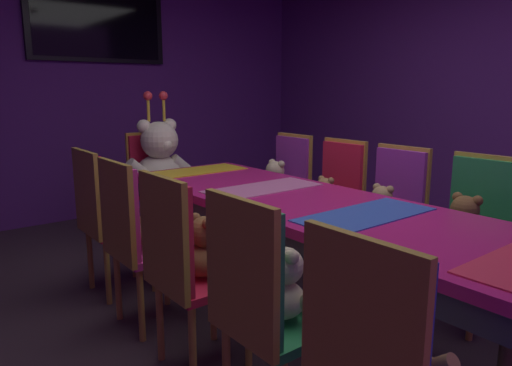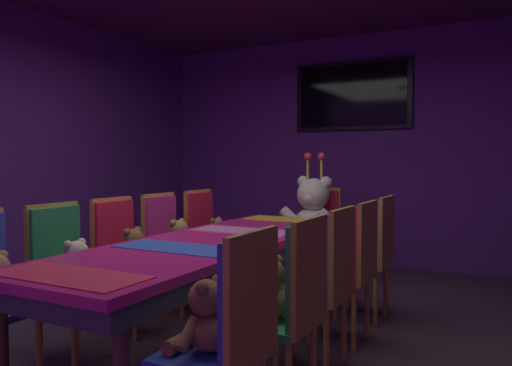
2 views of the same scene
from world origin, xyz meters
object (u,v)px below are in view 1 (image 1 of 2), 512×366
chair_left_1 (257,295)px  teddy_left_2 (206,250)px  banquet_table (308,215)px  chair_left_0 (375,361)px  throne_chair (153,176)px  king_teddy_bear (161,162)px  teddy_left_4 (121,208)px  teddy_right_4 (274,182)px  teddy_right_2 (380,209)px  chair_left_2 (180,256)px  chair_right_2 (394,203)px  teddy_left_0 (405,346)px  chair_right_3 (337,191)px  chair_right_4 (287,180)px  wall_tv (98,21)px  teddy_left_1 (286,287)px  chair_left_4 (100,209)px  teddy_left_3 (155,224)px  teddy_right_1 (463,225)px  teddy_right_3 (324,196)px  chair_right_1 (476,221)px  chair_left_3 (131,229)px

chair_left_1 → teddy_left_2: size_ratio=2.98×
banquet_table → chair_left_1: size_ratio=2.94×
chair_left_0 → throne_chair: same height
chair_left_1 → king_teddy_bear: (0.82, 2.38, 0.14)m
teddy_left_4 → teddy_right_4: teddy_right_4 is taller
throne_chair → teddy_right_2: bearing=18.8°
chair_left_2 → chair_right_2: (1.66, 0.00, 0.00)m
chair_right_2 → teddy_left_2: bearing=0.2°
teddy_left_0 → chair_right_3: 2.23m
teddy_right_4 → chair_left_1: bearing=47.9°
chair_right_4 → wall_tv: size_ratio=0.69×
chair_left_2 → chair_right_3: bearing=17.5°
teddy_left_0 → chair_right_3: (1.51, 1.64, 0.00)m
teddy_left_0 → chair_left_2: bearing=98.0°
teddy_left_1 → chair_left_4: chair_left_4 is taller
chair_left_0 → teddy_right_4: bearing=55.7°
chair_left_0 → teddy_left_3: 1.67m
teddy_left_1 → throne_chair: throne_chair is taller
chair_left_2 → teddy_right_1: (1.53, -0.56, -0.00)m
chair_right_2 → throne_chair: same height
banquet_table → chair_left_4: bearing=126.2°
teddy_left_0 → teddy_left_4: bearing=89.6°
chair_left_2 → teddy_left_4: bearing=81.1°
teddy_right_2 → wall_tv: wall_tv is taller
banquet_table → teddy_right_2: (0.68, 0.00, -0.08)m
throne_chair → teddy_right_3: bearing=25.1°
teddy_right_1 → chair_right_2: size_ratio=0.34×
teddy_left_1 → banquet_table: bearing=39.8°
throne_chair → wall_tv: wall_tv is taller
teddy_left_0 → chair_right_2: size_ratio=0.33×
chair_left_2 → chair_right_4: bearing=33.3°
chair_left_4 → throne_chair: same height
banquet_table → teddy_left_1: bearing=-140.2°
teddy_left_1 → teddy_right_2: 1.46m
teddy_right_1 → throne_chair: 2.64m
chair_left_0 → chair_right_1: bearing=18.4°
banquet_table → teddy_left_0: (-0.68, -1.11, -0.06)m
chair_left_2 → wall_tv: wall_tv is taller
teddy_left_0 → chair_left_3: size_ratio=0.33×
chair_left_0 → chair_right_1: 1.75m
chair_left_1 → throne_chair: (0.82, 2.55, 0.00)m
teddy_left_4 → chair_right_1: size_ratio=0.30×
chair_left_0 → chair_left_3: (-0.01, 1.66, 0.00)m
teddy_left_0 → chair_left_0: bearing=180.0°
teddy_right_3 → wall_tv: wall_tv is taller
chair_left_2 → teddy_left_0: bearing=-82.0°
teddy_left_1 → teddy_right_2: bearing=22.7°
chair_left_2 → teddy_left_4: chair_left_2 is taller
chair_left_0 → teddy_right_3: 2.23m
banquet_table → chair_left_0: (-0.83, -1.11, -0.06)m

